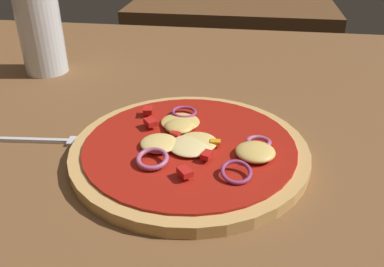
% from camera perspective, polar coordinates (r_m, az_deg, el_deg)
% --- Properties ---
extents(dining_table, '(1.46, 1.10, 0.04)m').
position_cam_1_polar(dining_table, '(0.54, -5.61, -2.69)').
color(dining_table, brown).
rests_on(dining_table, ground).
extents(pizza, '(0.28, 0.28, 0.03)m').
position_cam_1_polar(pizza, '(0.49, -0.26, -2.19)').
color(pizza, tan).
rests_on(pizza, dining_table).
extents(fork, '(0.18, 0.03, 0.01)m').
position_cam_1_polar(fork, '(0.55, -19.37, -0.97)').
color(fork, silver).
rests_on(fork, dining_table).
extents(beer_glass, '(0.07, 0.07, 0.15)m').
position_cam_1_polar(beer_glass, '(0.78, -20.36, 12.67)').
color(beer_glass, silver).
rests_on(beer_glass, dining_table).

